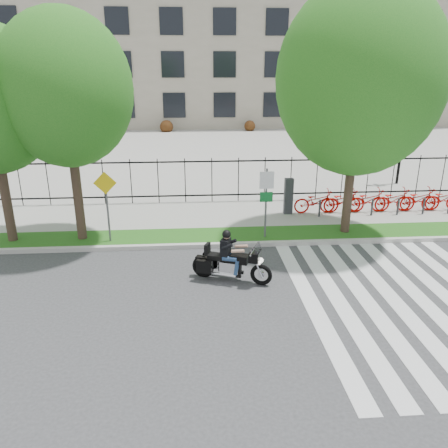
{
  "coord_description": "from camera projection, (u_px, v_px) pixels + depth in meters",
  "views": [
    {
      "loc": [
        -0.86,
        -9.94,
        5.84
      ],
      "look_at": [
        0.09,
        3.0,
        1.24
      ],
      "focal_mm": 35.0,
      "sensor_mm": 36.0,
      "label": 1
    }
  ],
  "objects": [
    {
      "name": "curb",
      "position": [
        219.0,
        245.0,
        15.18
      ],
      "size": [
        60.0,
        0.2,
        0.15
      ],
      "primitive_type": "cube",
      "color": "#B5B1AA",
      "rests_on": "ground"
    },
    {
      "name": "iron_fence",
      "position": [
        212.0,
        180.0,
        19.62
      ],
      "size": [
        30.0,
        0.06,
        2.0
      ],
      "primitive_type": null,
      "color": "black",
      "rests_on": "sidewalk"
    },
    {
      "name": "crosswalk_stripes",
      "position": [
        408.0,
        300.0,
        11.68
      ],
      "size": [
        5.7,
        8.0,
        0.01
      ],
      "primitive_type": null,
      "color": "silver",
      "rests_on": "ground"
    },
    {
      "name": "sign_pole_regulatory",
      "position": [
        266.0,
        194.0,
        15.19
      ],
      "size": [
        0.5,
        0.09,
        2.5
      ],
      "color": "#59595B",
      "rests_on": "grass_verge"
    },
    {
      "name": "street_tree_1",
      "position": [
        66.0,
        90.0,
        13.92
      ],
      "size": [
        4.32,
        4.32,
        7.57
      ],
      "color": "#32231B",
      "rests_on": "grass_verge"
    },
    {
      "name": "ground",
      "position": [
        229.0,
        307.0,
        11.35
      ],
      "size": [
        120.0,
        120.0,
        0.0
      ],
      "primitive_type": "plane",
      "color": "#353537",
      "rests_on": "ground"
    },
    {
      "name": "office_building",
      "position": [
        197.0,
        32.0,
        50.24
      ],
      "size": [
        60.0,
        21.9,
        20.15
      ],
      "color": "gray",
      "rests_on": "ground"
    },
    {
      "name": "bike_share_station",
      "position": [
        392.0,
        200.0,
        18.42
      ],
      "size": [
        8.92,
        0.87,
        1.5
      ],
      "color": "#2D2D33",
      "rests_on": "sidewalk"
    },
    {
      "name": "sidewalk",
      "position": [
        214.0,
        215.0,
        18.33
      ],
      "size": [
        60.0,
        3.5,
        0.15
      ],
      "primitive_type": "cube",
      "color": "#9A9890",
      "rests_on": "ground"
    },
    {
      "name": "street_tree_2",
      "position": [
        360.0,
        79.0,
        14.49
      ],
      "size": [
        5.59,
        5.59,
        8.6
      ],
      "color": "#32231B",
      "rests_on": "grass_verge"
    },
    {
      "name": "motorcycle_rider",
      "position": [
        231.0,
        261.0,
        12.6
      ],
      "size": [
        2.3,
        1.25,
        1.87
      ],
      "color": "black",
      "rests_on": "ground"
    },
    {
      "name": "grass_verge",
      "position": [
        218.0,
        236.0,
        15.98
      ],
      "size": [
        60.0,
        1.5,
        0.15
      ],
      "primitive_type": "cube",
      "color": "#1C4E13",
      "rests_on": "ground"
    },
    {
      "name": "lamp_post_right",
      "position": [
        405.0,
        124.0,
        22.25
      ],
      "size": [
        1.06,
        0.7,
        4.25
      ],
      "color": "black",
      "rests_on": "ground"
    },
    {
      "name": "plaza",
      "position": [
        203.0,
        146.0,
        34.83
      ],
      "size": [
        80.0,
        34.0,
        0.1
      ],
      "primitive_type": "cube",
      "color": "#9A9890",
      "rests_on": "ground"
    },
    {
      "name": "sign_pole_warning",
      "position": [
        106.0,
        197.0,
        14.81
      ],
      "size": [
        0.78,
        0.09,
        2.49
      ],
      "color": "#59595B",
      "rests_on": "grass_verge"
    }
  ]
}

